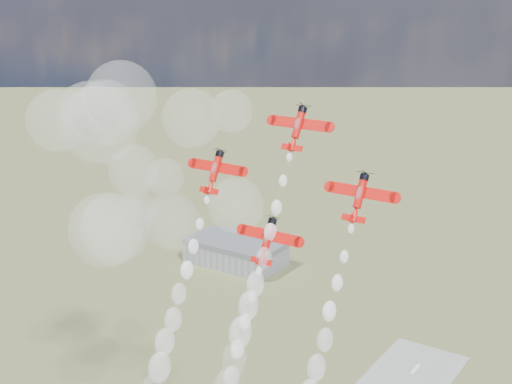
{
  "coord_description": "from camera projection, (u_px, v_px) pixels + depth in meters",
  "views": [
    {
      "loc": [
        82.99,
        -108.98,
        145.18
      ],
      "look_at": [
        11.73,
        -0.64,
        106.43
      ],
      "focal_mm": 50.0,
      "sensor_mm": 36.0,
      "label": 1
    }
  ],
  "objects": [
    {
      "name": "hangar",
      "position": [
        236.0,
        252.0,
        377.92
      ],
      "size": [
        50.0,
        28.0,
        13.0
      ],
      "color": "gray",
      "rests_on": "ground"
    },
    {
      "name": "plane_lead",
      "position": [
        298.0,
        127.0,
        132.71
      ],
      "size": [
        12.48,
        6.52,
        8.17
      ],
      "rotation": [
        1.07,
        0.0,
        0.0
      ],
      "color": "red",
      "rests_on": "ground"
    },
    {
      "name": "plane_left",
      "position": [
        215.0,
        171.0,
        139.47
      ],
      "size": [
        12.48,
        6.52,
        8.17
      ],
      "rotation": [
        1.07,
        0.0,
        0.0
      ],
      "color": "red",
      "rests_on": "ground"
    },
    {
      "name": "plane_right",
      "position": [
        360.0,
        196.0,
        123.11
      ],
      "size": [
        12.48,
        6.52,
        8.17
      ],
      "rotation": [
        1.07,
        0.0,
        0.0
      ],
      "color": "red",
      "rests_on": "ground"
    },
    {
      "name": "plane_slot",
      "position": [
        267.0,
        240.0,
        129.87
      ],
      "size": [
        12.48,
        6.52,
        8.17
      ],
      "rotation": [
        1.07,
        0.0,
        0.0
      ],
      "color": "red",
      "rests_on": "ground"
    },
    {
      "name": "smoke_trail_lead",
      "position": [
        229.0,
        378.0,
        126.33
      ],
      "size": [
        5.79,
        28.63,
        49.01
      ],
      "color": "white",
      "rests_on": "plane_lead"
    },
    {
      "name": "drifted_smoke_cloud",
      "position": [
        121.0,
        161.0,
        193.19
      ],
      "size": [
        69.82,
        36.11,
        60.68
      ],
      "color": "white",
      "rests_on": "ground"
    }
  ]
}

